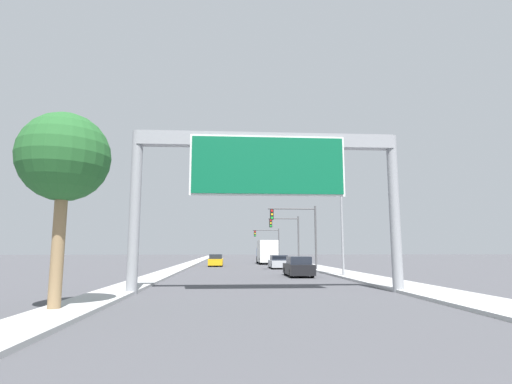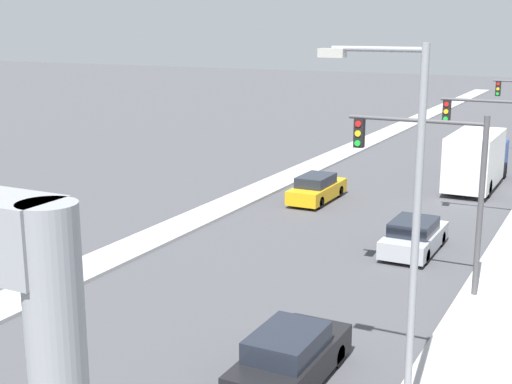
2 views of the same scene
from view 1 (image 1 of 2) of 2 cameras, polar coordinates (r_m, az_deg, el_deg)
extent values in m
cube|color=#AEAEAE|center=(62.34, 5.14, -9.97)|extent=(3.00, 120.00, 0.15)
cube|color=#AEAEAE|center=(61.82, -8.95, -9.92)|extent=(2.00, 120.00, 0.15)
cylinder|color=gray|center=(20.17, -16.93, -2.53)|extent=(0.53, 0.53, 7.91)
cylinder|color=gray|center=(21.34, 19.19, -2.72)|extent=(0.53, 0.53, 7.91)
cube|color=gray|center=(20.39, 1.61, 7.37)|extent=(12.90, 0.60, 0.70)
cube|color=white|center=(19.77, 1.71, 3.79)|extent=(7.69, 0.08, 3.03)
cube|color=#0A5B38|center=(19.73, 1.73, 3.81)|extent=(7.49, 0.16, 2.83)
cube|color=black|center=(31.68, 6.06, -10.89)|extent=(1.82, 4.54, 0.77)
cube|color=#1E232D|center=(31.43, 6.12, -9.67)|extent=(1.60, 2.36, 0.58)
cylinder|color=black|center=(32.96, 4.24, -11.23)|extent=(0.22, 0.64, 0.64)
cylinder|color=black|center=(33.22, 7.04, -11.16)|extent=(0.22, 0.64, 0.64)
cylinder|color=black|center=(30.18, 5.00, -11.50)|extent=(0.22, 0.64, 0.64)
cylinder|color=black|center=(30.46, 8.05, -11.42)|extent=(0.22, 0.64, 0.64)
cube|color=#A5A8AD|center=(44.11, 3.23, -10.17)|extent=(1.88, 4.43, 0.72)
cube|color=#1E232D|center=(43.87, 3.26, -9.35)|extent=(1.66, 2.31, 0.55)
cylinder|color=black|center=(45.39, 1.96, -10.39)|extent=(0.22, 0.64, 0.64)
cylinder|color=black|center=(45.58, 4.07, -10.37)|extent=(0.22, 0.64, 0.64)
cylinder|color=black|center=(42.66, 2.33, -10.53)|extent=(0.22, 0.64, 0.64)
cylinder|color=black|center=(42.87, 4.58, -10.50)|extent=(0.22, 0.64, 0.64)
cube|color=gold|center=(50.15, -5.76, -9.89)|extent=(1.72, 4.62, 0.73)
cube|color=#1E232D|center=(49.90, -5.76, -9.16)|extent=(1.52, 2.40, 0.56)
cylinder|color=black|center=(51.62, -6.56, -10.07)|extent=(0.22, 0.64, 0.64)
cylinder|color=black|center=(51.57, -4.87, -10.10)|extent=(0.22, 0.64, 0.64)
cylinder|color=black|center=(48.76, -6.72, -10.18)|extent=(0.22, 0.64, 0.64)
cylinder|color=black|center=(48.71, -4.93, -10.21)|extent=(0.22, 0.64, 0.64)
cube|color=navy|center=(61.05, 1.24, -8.92)|extent=(2.27, 2.32, 1.94)
cube|color=silver|center=(56.91, 1.61, -8.45)|extent=(2.47, 5.97, 3.00)
cylinder|color=black|center=(60.86, 0.21, -9.65)|extent=(0.28, 1.00, 1.00)
cylinder|color=black|center=(61.05, 2.29, -9.64)|extent=(0.28, 1.00, 1.00)
cylinder|color=black|center=(55.35, 0.62, -9.80)|extent=(0.28, 1.00, 1.00)
cylinder|color=black|center=(55.56, 2.91, -9.79)|extent=(0.28, 1.00, 1.00)
cylinder|color=#4C4C4F|center=(40.50, 8.53, -6.50)|extent=(0.20, 0.20, 6.41)
cylinder|color=#4C4C4F|center=(40.25, 5.11, -2.40)|extent=(4.78, 0.14, 0.14)
cube|color=black|center=(39.93, 2.27, -3.21)|extent=(0.35, 0.28, 1.05)
cylinder|color=red|center=(39.80, 2.29, -2.69)|extent=(0.22, 0.04, 0.22)
cylinder|color=yellow|center=(39.77, 2.30, -3.19)|extent=(0.22, 0.04, 0.22)
cylinder|color=green|center=(39.74, 2.30, -3.69)|extent=(0.22, 0.04, 0.22)
cylinder|color=#4C4C4F|center=(50.31, 6.09, -6.98)|extent=(0.20, 0.20, 6.18)
cylinder|color=#4C4C4F|center=(50.16, 3.92, -3.81)|extent=(3.78, 0.14, 0.14)
cube|color=black|center=(49.93, 2.11, -4.47)|extent=(0.35, 0.28, 1.05)
cylinder|color=red|center=(49.79, 2.13, -4.05)|extent=(0.22, 0.04, 0.22)
cylinder|color=yellow|center=(49.77, 2.13, -4.45)|extent=(0.22, 0.04, 0.22)
cylinder|color=green|center=(49.75, 2.13, -4.86)|extent=(0.22, 0.04, 0.22)
cylinder|color=#4C4C4F|center=(70.09, 3.27, -7.54)|extent=(0.20, 0.20, 5.64)
cylinder|color=#4C4C4F|center=(69.92, 1.41, -5.48)|extent=(4.52, 0.14, 0.14)
cube|color=black|center=(69.75, -0.16, -5.95)|extent=(0.35, 0.28, 1.05)
cylinder|color=red|center=(69.61, -0.15, -5.66)|extent=(0.22, 0.04, 0.22)
cylinder|color=yellow|center=(69.59, -0.15, -5.95)|extent=(0.22, 0.04, 0.22)
cylinder|color=green|center=(69.58, -0.15, -6.24)|extent=(0.22, 0.04, 0.22)
cylinder|color=#8C704C|center=(15.19, -26.32, -5.26)|extent=(0.42, 0.42, 5.30)
sphere|color=#235B28|center=(15.52, -25.70, 4.55)|extent=(3.11, 3.11, 3.11)
cylinder|color=gray|center=(31.76, 12.16, -3.66)|extent=(0.18, 0.18, 8.97)
cylinder|color=gray|center=(32.11, 10.13, 4.07)|extent=(2.10, 0.12, 0.12)
cube|color=#B2B2A8|center=(31.85, 8.30, 3.94)|extent=(0.60, 0.28, 0.20)
camera|label=2|loc=(21.00, 34.11, 13.51)|focal=50.00mm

